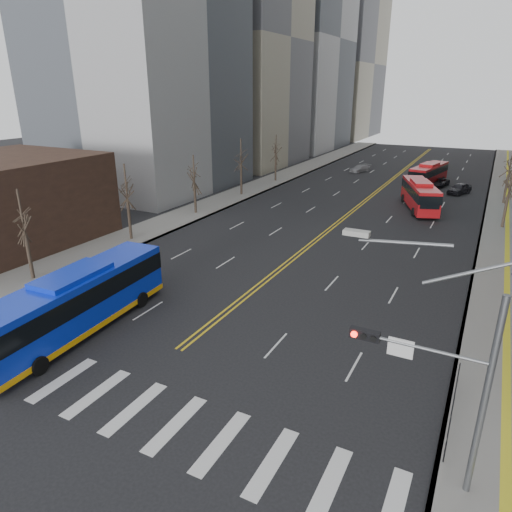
# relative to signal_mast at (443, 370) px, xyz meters

# --- Properties ---
(ground) EXTENTS (220.00, 220.00, 0.00)m
(ground) POSITION_rel_signal_mast_xyz_m (-13.77, -2.00, -4.86)
(ground) COLOR black
(sidewalk_left) EXTENTS (5.00, 130.00, 0.15)m
(sidewalk_left) POSITION_rel_signal_mast_xyz_m (-30.27, 43.00, -4.78)
(sidewalk_left) COLOR gray
(sidewalk_left) RESTS_ON ground
(crosswalk) EXTENTS (26.70, 4.00, 0.01)m
(crosswalk) POSITION_rel_signal_mast_xyz_m (-13.77, -2.00, -4.85)
(crosswalk) COLOR silver
(crosswalk) RESTS_ON ground
(centerline) EXTENTS (0.55, 100.00, 0.01)m
(centerline) POSITION_rel_signal_mast_xyz_m (-13.77, 53.00, -4.85)
(centerline) COLOR gold
(centerline) RESTS_ON ground
(office_towers) EXTENTS (83.00, 134.00, 58.00)m
(office_towers) POSITION_rel_signal_mast_xyz_m (-13.64, 66.51, 19.07)
(office_towers) COLOR #959598
(office_towers) RESTS_ON ground
(signal_mast) EXTENTS (5.37, 0.37, 9.39)m
(signal_mast) POSITION_rel_signal_mast_xyz_m (0.00, 0.00, 0.00)
(signal_mast) COLOR slate
(signal_mast) RESTS_ON ground
(pedestrian_railing) EXTENTS (0.06, 6.06, 1.02)m
(pedestrian_railing) POSITION_rel_signal_mast_xyz_m (0.53, 4.00, -4.03)
(pedestrian_railing) COLOR black
(pedestrian_railing) RESTS_ON sidewalk_right
(street_trees) EXTENTS (35.20, 47.20, 7.60)m
(street_trees) POSITION_rel_signal_mast_xyz_m (-20.94, 32.55, 0.02)
(street_trees) COLOR #33251F
(street_trees) RESTS_ON ground
(blue_bus) EXTENTS (3.67, 13.50, 3.85)m
(blue_bus) POSITION_rel_signal_mast_xyz_m (-20.38, 2.00, -2.83)
(blue_bus) COLOR #0E2CD4
(blue_bus) RESTS_ON ground
(red_bus_near) EXTENTS (6.09, 11.09, 3.46)m
(red_bus_near) POSITION_rel_signal_mast_xyz_m (-6.94, 42.29, -2.93)
(red_bus_near) COLOR #AB1216
(red_bus_near) RESTS_ON ground
(red_bus_far) EXTENTS (4.33, 10.87, 3.38)m
(red_bus_far) POSITION_rel_signal_mast_xyz_m (-8.03, 57.55, -2.97)
(red_bus_far) COLOR #AB1216
(red_bus_far) RESTS_ON ground
(car_white) EXTENTS (1.66, 4.59, 1.50)m
(car_white) POSITION_rel_signal_mast_xyz_m (-21.88, 6.22, -4.10)
(car_white) COLOR white
(car_white) RESTS_ON ground
(car_dark_mid) EXTENTS (3.29, 4.71, 1.49)m
(car_dark_mid) POSITION_rel_signal_mast_xyz_m (-3.29, 53.67, -4.11)
(car_dark_mid) COLOR black
(car_dark_mid) RESTS_ON ground
(car_silver) EXTENTS (3.35, 4.60, 1.24)m
(car_silver) POSITION_rel_signal_mast_xyz_m (-20.24, 64.47, -4.24)
(car_silver) COLOR gray
(car_silver) RESTS_ON ground
(car_dark_far) EXTENTS (2.74, 4.58, 1.19)m
(car_dark_far) POSITION_rel_signal_mast_xyz_m (-6.40, 57.92, -4.26)
(car_dark_far) COLOR black
(car_dark_far) RESTS_ON ground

